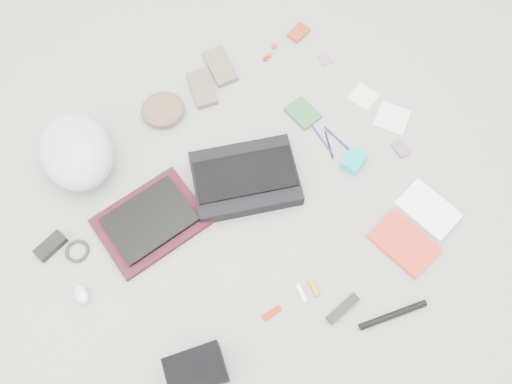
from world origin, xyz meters
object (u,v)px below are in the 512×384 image
laptop (150,220)px  bike_helmet (77,152)px  camera_bag (196,370)px  accordion_wallet (353,161)px  book_red (404,243)px  messenger_bag (245,178)px

laptop → bike_helmet: (-0.11, 0.38, 0.07)m
camera_bag → accordion_wallet: size_ratio=2.08×
bike_helmet → book_red: bearing=-41.8°
messenger_bag → book_red: messenger_bag is taller
bike_helmet → book_red: bike_helmet is taller
messenger_bag → book_red: bearing=-35.2°
book_red → accordion_wallet: accordion_wallet is taller
messenger_bag → camera_bag: bearing=-114.3°
book_red → accordion_wallet: (0.05, 0.38, 0.01)m
bike_helmet → accordion_wallet: bearing=-26.6°
bike_helmet → accordion_wallet: bike_helmet is taller
camera_bag → bike_helmet: bearing=103.2°
camera_bag → book_red: 0.90m
messenger_bag → book_red: size_ratio=1.73×
laptop → accordion_wallet: (0.82, -0.22, -0.01)m
laptop → accordion_wallet: size_ratio=3.38×
bike_helmet → camera_bag: bike_helmet is taller
messenger_bag → bike_helmet: size_ratio=1.19×
camera_bag → laptop: bearing=92.1°
laptop → book_red: (0.78, -0.61, -0.03)m
messenger_bag → camera_bag: size_ratio=2.13×
messenger_bag → accordion_wallet: bearing=-1.1°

